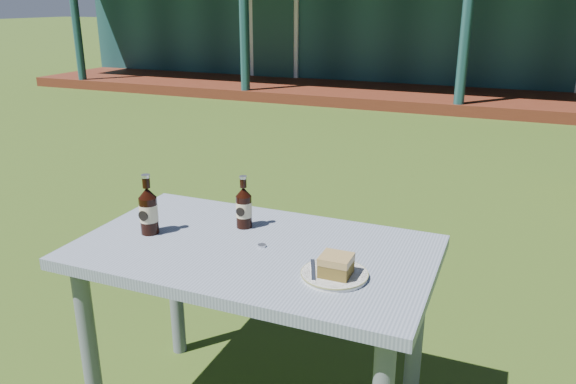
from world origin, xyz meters
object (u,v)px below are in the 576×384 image
at_px(cafe_table, 255,273).
at_px(cola_bottle_near, 244,207).
at_px(plate, 334,274).
at_px(cola_bottle_far, 148,210).
at_px(cake_slice, 336,265).

distance_m(cafe_table, cola_bottle_near, 0.25).
bearing_deg(plate, cola_bottle_far, 174.48).
bearing_deg(cafe_table, plate, -18.30).
bearing_deg(plate, cafe_table, 161.70).
bearing_deg(plate, cake_slice, -53.16).
relative_size(cafe_table, cola_bottle_far, 5.50).
height_order(plate, cola_bottle_far, cola_bottle_far).
relative_size(cake_slice, cola_bottle_near, 0.47).
relative_size(cola_bottle_near, cola_bottle_far, 0.90).
relative_size(cafe_table, cake_slice, 13.04).
xyz_separation_m(cafe_table, plate, (0.32, -0.11, 0.11)).
distance_m(cafe_table, plate, 0.35).
distance_m(cola_bottle_near, cola_bottle_far, 0.34).
height_order(cake_slice, cola_bottle_far, cola_bottle_far).
height_order(cafe_table, cake_slice, cake_slice).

